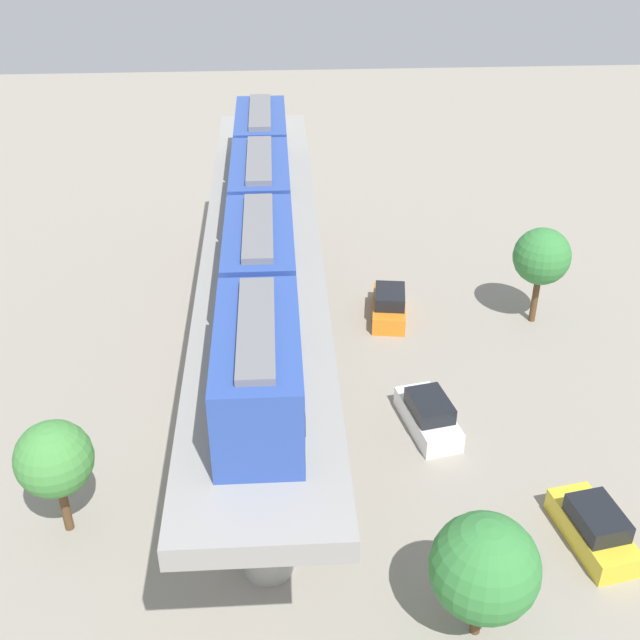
# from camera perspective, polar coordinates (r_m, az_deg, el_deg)

# --- Properties ---
(ground_plane) EXTENTS (120.00, 120.00, 0.00)m
(ground_plane) POSITION_cam_1_polar(r_m,az_deg,el_deg) (40.03, -3.74, -4.54)
(ground_plane) COLOR gray
(viaduct) EXTENTS (5.20, 35.80, 7.99)m
(viaduct) POSITION_cam_1_polar(r_m,az_deg,el_deg) (36.69, -4.08, 3.30)
(viaduct) COLOR #999691
(viaduct) RESTS_ON ground
(train) EXTENTS (2.64, 27.45, 3.24)m
(train) POSITION_cam_1_polar(r_m,az_deg,el_deg) (33.55, -4.30, 6.74)
(train) COLOR #2D4CA5
(train) RESTS_ON viaduct
(parked_car_orange) EXTENTS (2.35, 4.40, 1.76)m
(parked_car_orange) POSITION_cam_1_polar(r_m,az_deg,el_deg) (45.01, 4.96, 1.04)
(parked_car_orange) COLOR orange
(parked_car_orange) RESTS_ON ground
(parked_car_yellow) EXTENTS (2.55, 4.46, 1.76)m
(parked_car_yellow) POSITION_cam_1_polar(r_m,az_deg,el_deg) (33.37, 18.98, -13.87)
(parked_car_yellow) COLOR yellow
(parked_car_yellow) RESTS_ON ground
(parked_car_white) EXTENTS (2.63, 4.48, 1.76)m
(parked_car_white) POSITION_cam_1_polar(r_m,az_deg,el_deg) (37.08, 7.75, -6.76)
(parked_car_white) COLOR white
(parked_car_white) RESTS_ON ground
(tree_near_viaduct) EXTENTS (3.10, 3.10, 5.59)m
(tree_near_viaduct) POSITION_cam_1_polar(r_m,az_deg,el_deg) (44.55, 15.57, 4.37)
(tree_near_viaduct) COLOR brown
(tree_near_viaduct) RESTS_ON ground
(tree_mid_lot) EXTENTS (3.67, 3.67, 5.02)m
(tree_mid_lot) POSITION_cam_1_polar(r_m,az_deg,el_deg) (27.66, 11.67, -16.97)
(tree_mid_lot) COLOR brown
(tree_mid_lot) RESTS_ON ground
(tree_far_corner) EXTENTS (2.96, 2.96, 5.10)m
(tree_far_corner) POSITION_cam_1_polar(r_m,az_deg,el_deg) (31.79, -18.47, -9.43)
(tree_far_corner) COLOR brown
(tree_far_corner) RESTS_ON ground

